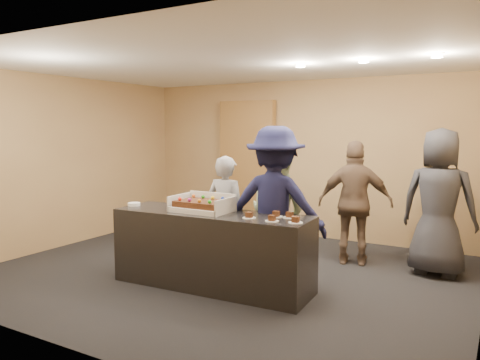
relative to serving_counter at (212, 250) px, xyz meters
The scene contains 17 objects.
room 1.07m from the serving_counter, 104.39° to the left, with size 6.04×6.00×2.70m.
serving_counter is the anchor object (origin of this frame).
storage_cabinet 3.27m from the serving_counter, 111.42° to the left, with size 1.08×0.15×2.38m, color brown.
cake_box 0.52m from the serving_counter, 169.59° to the left, with size 0.69×0.47×0.20m.
sheet_cake 0.56m from the serving_counter, behind, with size 0.59×0.40×0.11m.
plate_stack 1.22m from the serving_counter, behind, with size 0.16×0.16×0.04m, color white.
slice_a 0.73m from the serving_counter, ahead, with size 0.15×0.15×0.07m.
slice_b 0.92m from the serving_counter, ahead, with size 0.15×0.15×0.07m.
slice_c 0.98m from the serving_counter, ahead, with size 0.15×0.15×0.07m.
slice_d 1.06m from the serving_counter, ahead, with size 0.15×0.15×0.07m.
slice_e 1.20m from the serving_counter, ahead, with size 0.15×0.15×0.07m.
person_server_grey 0.69m from the serving_counter, 105.78° to the left, with size 0.56×0.37×1.53m, color gray.
person_sage_man 1.00m from the serving_counter, 60.21° to the left, with size 0.78×0.60×1.60m, color gray.
person_navy_man 0.91m from the serving_counter, 36.60° to the left, with size 1.24×0.71×1.91m, color #15173C.
person_brown_extra 2.18m from the serving_counter, 55.90° to the left, with size 1.01×0.42×1.72m, color brown.
person_dark_suit 2.95m from the serving_counter, 38.85° to the left, with size 0.93×0.60×1.89m, color #2A2A2F.
ceiling_spotlights 2.86m from the serving_counter, 35.94° to the left, with size 1.72×0.12×0.03m.
Camera 1 is at (3.13, -5.10, 1.90)m, focal length 35.00 mm.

